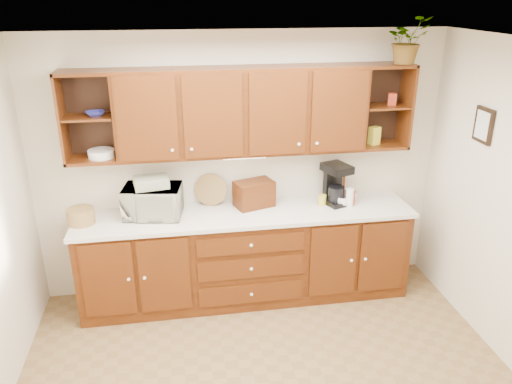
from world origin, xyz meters
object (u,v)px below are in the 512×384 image
object	(u,v)px
microwave	(153,202)
potted_plant	(407,40)
coffee_maker	(335,184)
bread_box	(254,194)

from	to	relation	value
microwave	potted_plant	xyz separation A→B (m)	(2.37, 0.02, 1.42)
coffee_maker	potted_plant	size ratio (longest dim) A/B	0.95
bread_box	potted_plant	world-z (taller)	potted_plant
microwave	potted_plant	distance (m)	2.76
bread_box	potted_plant	size ratio (longest dim) A/B	0.86
microwave	coffee_maker	size ratio (longest dim) A/B	1.30
coffee_maker	potted_plant	bearing A→B (deg)	-21.44
microwave	bread_box	distance (m)	0.98
microwave	coffee_maker	bearing A→B (deg)	10.10
bread_box	coffee_maker	size ratio (longest dim) A/B	0.91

